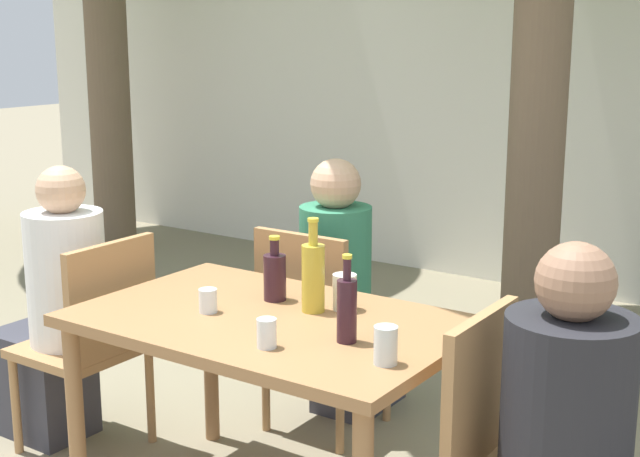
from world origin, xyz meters
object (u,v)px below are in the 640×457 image
wine_bottle_2 (275,275)px  drinking_glass_2 (208,301)px  drinking_glass_0 (345,292)px  patio_chair_2 (316,320)px  patio_chair_0 (95,335)px  drinking_glass_3 (267,333)px  patio_chair_1 (514,450)px  wine_bottle_0 (347,308)px  person_seated_2 (347,303)px  person_seated_0 (55,321)px  oil_cruet_1 (313,275)px  dining_table_front (270,342)px  drinking_glass_1 (386,345)px

wine_bottle_2 → drinking_glass_2: bearing=-112.8°
wine_bottle_2 → drinking_glass_0: (0.27, 0.05, -0.03)m
patio_chair_2 → drinking_glass_2: (0.06, -0.73, 0.28)m
patio_chair_0 → drinking_glass_3: 1.12m
patio_chair_1 → wine_bottle_0: bearing=96.4°
patio_chair_1 → drinking_glass_2: bearing=94.2°
patio_chair_2 → drinking_glass_2: 0.78m
patio_chair_1 → person_seated_2: bearing=52.1°
patio_chair_1 → drinking_glass_3: size_ratio=9.84×
person_seated_0 → person_seated_2: person_seated_0 is taller
patio_chair_0 → person_seated_0: 0.24m
wine_bottle_0 → oil_cruet_1: oil_cruet_1 is taller
person_seated_0 → oil_cruet_1: size_ratio=3.59×
dining_table_front → drinking_glass_2: size_ratio=15.81×
drinking_glass_2 → drinking_glass_3: size_ratio=0.90×
patio_chair_0 → person_seated_0: person_seated_0 is taller
oil_cruet_1 → drinking_glass_2: bearing=-143.8°
person_seated_2 → drinking_glass_1: (0.80, -1.04, 0.29)m
oil_cruet_1 → wine_bottle_2: 0.19m
person_seated_0 → drinking_glass_1: size_ratio=10.34×
drinking_glass_2 → wine_bottle_0: bearing=2.0°
person_seated_0 → drinking_glass_3: bearing=79.5°
person_seated_0 → drinking_glass_1: person_seated_0 is taller
dining_table_front → person_seated_0: person_seated_0 is taller
dining_table_front → wine_bottle_0: size_ratio=4.67×
wine_bottle_0 → drinking_glass_2: size_ratio=3.39×
patio_chair_2 → drinking_glass_3: size_ratio=9.84×
patio_chair_0 → person_seated_2: size_ratio=0.77×
wine_bottle_0 → drinking_glass_1: size_ratio=2.46×
oil_cruet_1 → drinking_glass_3: size_ratio=3.58×
patio_chair_0 → wine_bottle_0: size_ratio=3.22×
dining_table_front → drinking_glass_1: 0.58m
person_seated_2 → drinking_glass_0: 0.85m
dining_table_front → person_seated_2: (-0.26, 0.89, -0.14)m
patio_chair_0 → patio_chair_2: (0.62, 0.65, 0.00)m
patio_chair_0 → person_seated_2: person_seated_2 is taller
wine_bottle_2 → drinking_glass_2: (-0.10, -0.24, -0.05)m
drinking_glass_1 → patio_chair_1: bearing=24.3°
patio_chair_0 → drinking_glass_2: size_ratio=10.91×
patio_chair_2 → drinking_glass_2: bearing=94.3°
person_seated_2 → wine_bottle_2: bearing=102.3°
patio_chair_0 → person_seated_2: (0.62, 0.89, 0.01)m
oil_cruet_1 → wine_bottle_0: bearing=-36.6°
wine_bottle_2 → dining_table_front: bearing=-58.0°
person_seated_0 → wine_bottle_2: (1.02, 0.16, 0.32)m
patio_chair_1 → person_seated_0: 2.01m
patio_chair_0 → patio_chair_2: size_ratio=1.00×
patio_chair_1 → patio_chair_2: size_ratio=1.00×
drinking_glass_1 → drinking_glass_3: 0.38m
person_seated_2 → drinking_glass_1: person_seated_2 is taller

